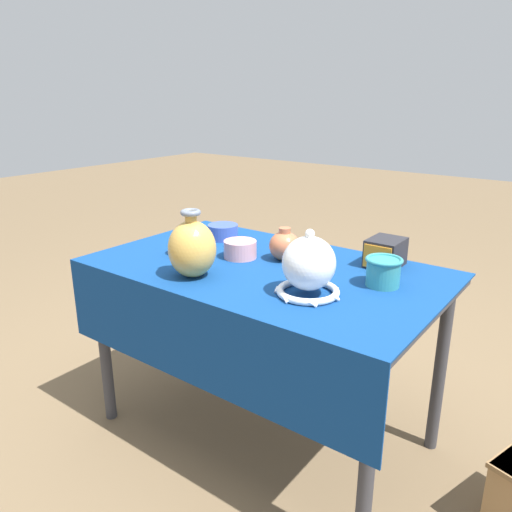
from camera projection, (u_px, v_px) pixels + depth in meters
The scene contains 10 objects.
ground_plane at pixel (264, 430), 1.98m from camera, with size 14.00×14.00×0.00m, color brown.
display_table at pixel (261, 286), 1.77m from camera, with size 1.24×0.74×0.69m.
vase_tall_bulbous at pixel (192, 248), 1.64m from camera, with size 0.16×0.16×0.23m.
vase_dome_bell at pixel (309, 268), 1.49m from camera, with size 0.20×0.21×0.21m.
mosaic_tile_box at pixel (385, 253), 1.75m from camera, with size 0.11×0.14×0.10m.
cup_wide_charcoal at pixel (184, 245), 1.88m from camera, with size 0.10×0.10×0.07m.
pot_squat_cobalt at pixel (223, 232), 2.09m from camera, with size 0.13×0.13×0.06m, color #3851A8.
pot_squat_rose at pixel (240, 249), 1.85m from camera, with size 0.12×0.12×0.06m, color #D19399.
cup_wide_teal at pixel (383, 271), 1.57m from camera, with size 0.12×0.12×0.09m.
jar_round_terracotta at pixel (284, 245), 1.82m from camera, with size 0.11×0.11×0.12m.
Camera 1 is at (0.97, -1.35, 1.27)m, focal length 35.00 mm.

